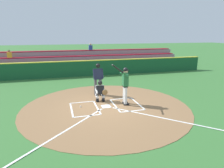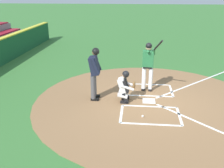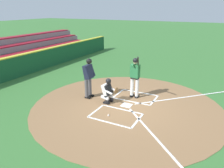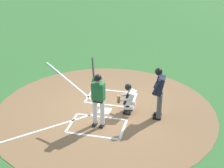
% 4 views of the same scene
% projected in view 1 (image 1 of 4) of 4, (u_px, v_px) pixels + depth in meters
% --- Properties ---
extents(ground_plane, '(120.00, 120.00, 0.00)m').
position_uv_depth(ground_plane, '(106.00, 107.00, 9.56)').
color(ground_plane, '#387033').
extents(dirt_circle, '(8.00, 8.00, 0.01)m').
position_uv_depth(dirt_circle, '(106.00, 106.00, 9.55)').
color(dirt_circle, olive).
rests_on(dirt_circle, ground).
extents(home_plate_and_chalk, '(7.93, 4.91, 0.01)m').
position_uv_depth(home_plate_and_chalk, '(111.00, 113.00, 8.73)').
color(home_plate_and_chalk, white).
rests_on(home_plate_and_chalk, dirt_circle).
extents(batter, '(0.98, 0.64, 2.13)m').
position_uv_depth(batter, '(125.00, 83.00, 9.58)').
color(batter, white).
rests_on(batter, ground).
extents(catcher, '(0.59, 0.63, 1.13)m').
position_uv_depth(catcher, '(100.00, 90.00, 10.17)').
color(catcher, black).
rests_on(catcher, ground).
extents(plate_umpire, '(0.58, 0.41, 1.86)m').
position_uv_depth(plate_umpire, '(98.00, 77.00, 11.07)').
color(plate_umpire, '#4C4C51').
rests_on(plate_umpire, ground).
extents(baseball, '(0.07, 0.07, 0.07)m').
position_uv_depth(baseball, '(80.00, 107.00, 9.45)').
color(baseball, white).
rests_on(baseball, ground).
extents(backstop_wall, '(22.00, 0.36, 1.31)m').
position_uv_depth(backstop_wall, '(84.00, 68.00, 16.39)').
color(backstop_wall, '#19512D').
rests_on(backstop_wall, ground).
extents(bleacher_stand, '(20.00, 3.40, 2.55)m').
position_uv_depth(bleacher_stand, '(81.00, 63.00, 18.90)').
color(bleacher_stand, gray).
rests_on(bleacher_stand, ground).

